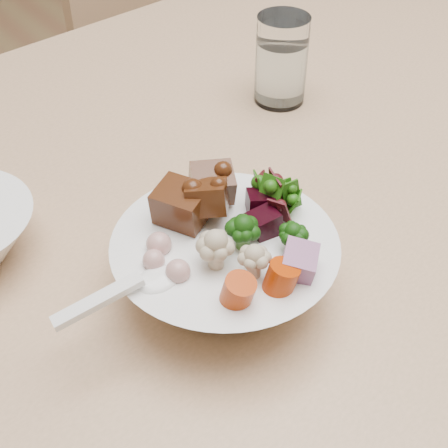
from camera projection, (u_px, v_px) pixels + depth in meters
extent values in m
cube|color=tan|center=(317.00, 422.00, 1.41)|extent=(5.00, 6.00, 0.01)
cube|color=tan|center=(313.00, 168.00, 0.77)|extent=(1.86, 1.16, 0.04)
cylinder|color=tan|center=(384.00, 107.00, 1.68)|extent=(0.07, 0.07, 0.79)
cube|color=tan|center=(195.00, 144.00, 1.53)|extent=(0.44, 0.44, 0.04)
cube|color=tan|center=(140.00, 46.00, 1.48)|extent=(0.37, 0.10, 0.41)
cylinder|color=tan|center=(200.00, 269.00, 1.51)|extent=(0.03, 0.03, 0.38)
cylinder|color=tan|center=(280.00, 206.00, 1.68)|extent=(0.03, 0.03, 0.38)
cylinder|color=tan|center=(114.00, 212.00, 1.66)|extent=(0.03, 0.03, 0.38)
cylinder|color=tan|center=(195.00, 160.00, 1.84)|extent=(0.03, 0.03, 0.38)
sphere|color=black|center=(243.00, 237.00, 0.54)|extent=(0.03, 0.03, 0.03)
sphere|color=#C4B494|center=(216.00, 254.00, 0.52)|extent=(0.04, 0.04, 0.04)
cube|color=black|center=(260.00, 206.00, 0.58)|extent=(0.04, 0.03, 0.02)
cube|color=#8D557F|center=(298.00, 264.00, 0.52)|extent=(0.04, 0.05, 0.03)
cylinder|color=#B53304|center=(238.00, 293.00, 0.50)|extent=(0.03, 0.03, 0.03)
sphere|color=tan|center=(178.00, 271.00, 0.52)|extent=(0.02, 0.02, 0.02)
ellipsoid|color=white|center=(158.00, 281.00, 0.52)|extent=(0.04, 0.04, 0.01)
cube|color=white|center=(98.00, 301.00, 0.50)|extent=(0.08, 0.02, 0.02)
cylinder|color=white|center=(281.00, 60.00, 0.81)|extent=(0.07, 0.07, 0.12)
cylinder|color=white|center=(281.00, 70.00, 0.82)|extent=(0.06, 0.06, 0.08)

